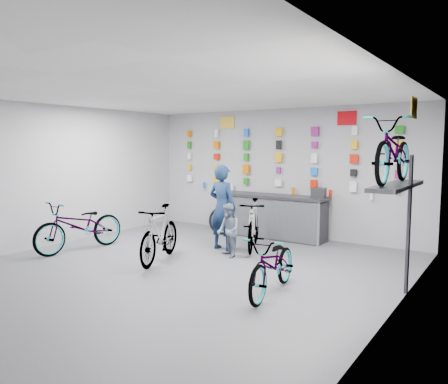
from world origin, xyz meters
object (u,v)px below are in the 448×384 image
Objects in this scene: counter at (270,217)px; customer at (228,230)px; clerk at (222,207)px; bike_right at (273,264)px; bike_service at (253,225)px; bike_left at (80,226)px; bike_center at (160,234)px.

customer is at bearing -84.51° from counter.
clerk reaches higher than counter.
clerk is at bearing 131.56° from bike_right.
clerk is at bearing -170.17° from bike_service.
bike_left is 1.93m from bike_center.
bike_right is (2.57, -0.42, -0.08)m from bike_center.
customer is (0.20, -2.06, 0.03)m from counter.
bike_left is 3.53m from bike_service.
bike_service is at bearing 42.63° from bike_left.
bike_center is 1.31m from customer.
bike_service is at bearing 119.82° from customer.
bike_right is (1.91, -3.47, -0.05)m from counter.
clerk reaches higher than bike_service.
bike_right is at bearing -78.20° from bike_service.
bike_center is 2.03m from bike_service.
bike_center reaches higher than bike_right.
bike_right is 2.22m from customer.
customer is (0.44, -0.45, -0.36)m from clerk.
clerk is (-2.15, 1.86, 0.43)m from bike_right.
counter is 1.62× the size of bike_right.
bike_right is at bearing 4.73° from bike_left.
bike_service is at bearing -77.38° from counter.
bike_center reaches higher than bike_service.
counter is 3.96m from bike_right.
customer is at bearing 29.10° from bike_center.
counter is 1.57× the size of bike_service.
bike_center is at bearing -102.19° from counter.
clerk reaches higher than bike_center.
bike_service is (0.28, -1.26, 0.03)m from counter.
bike_service reaches higher than bike_right.
bike_center is at bearing -95.24° from customer.
customer is (-0.08, -0.81, -0.00)m from bike_service.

